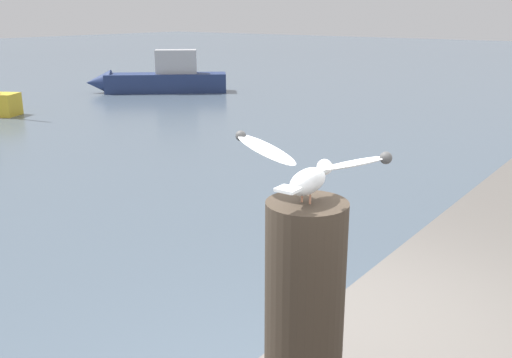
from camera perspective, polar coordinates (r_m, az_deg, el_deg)
name	(u,v)px	position (r m, az deg, el deg)	size (l,w,h in m)	color
mooring_post	(304,321)	(2.44, 4.85, -14.01)	(0.33, 0.33, 1.04)	#382D23
seagull	(309,170)	(2.18, 5.31, 0.86)	(0.39, 0.67, 0.25)	tan
boat_navy	(157,79)	(21.83, -9.90, 9.89)	(4.17, 4.51, 1.64)	navy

